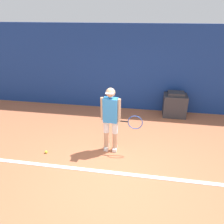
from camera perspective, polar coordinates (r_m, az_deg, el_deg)
The scene contains 6 objects.
ground_plane at distance 4.89m, azimuth 0.55°, elevation -16.35°, with size 24.00×24.00×0.00m, color #B76642.
back_wall at distance 7.55m, azimuth 5.05°, elevation 11.14°, with size 24.00×0.10×2.89m.
court_baseline at distance 4.95m, azimuth 0.72°, elevation -15.62°, with size 21.60×0.10×0.01m.
tennis_player at distance 5.21m, azimuth -0.18°, elevation -1.39°, with size 1.01×0.29×1.65m.
tennis_ball at distance 5.76m, azimuth -16.83°, elevation -9.96°, with size 0.07×0.07×0.07m.
covered_chair at distance 7.55m, azimuth 16.07°, elevation 1.85°, with size 0.74×0.56×0.84m.
Camera 1 is at (0.56, -3.64, 3.22)m, focal length 35.00 mm.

